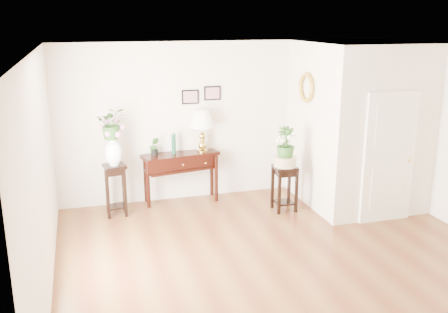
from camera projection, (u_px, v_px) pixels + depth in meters
name	position (u px, v px, depth m)	size (l,w,h in m)	color
floor	(282.00, 258.00, 6.84)	(6.00, 5.50, 0.02)	brown
ceiling	(290.00, 50.00, 6.09)	(6.00, 5.50, 0.02)	white
wall_back	(226.00, 120.00, 9.01)	(6.00, 0.02, 2.80)	silver
wall_front	(424.00, 252.00, 3.92)	(6.00, 0.02, 2.80)	silver
wall_left	(41.00, 180.00, 5.65)	(0.02, 5.50, 2.80)	silver
partition	(357.00, 124.00, 8.67)	(1.80, 1.95, 2.80)	silver
door	(389.00, 158.00, 7.84)	(0.90, 0.05, 2.10)	silver
art_print_left	(190.00, 97.00, 8.69)	(0.30, 0.02, 0.25)	black
art_print_right	(212.00, 93.00, 8.79)	(0.30, 0.02, 0.25)	black
wall_ornament	(306.00, 88.00, 8.36)	(0.51, 0.51, 0.07)	#AB8226
console_table	(181.00, 177.00, 8.86)	(1.34, 0.45, 0.89)	black
table_lamp	(202.00, 132.00, 8.75)	(0.44, 0.44, 0.76)	gold
green_vase	(174.00, 144.00, 8.66)	(0.07, 0.07, 0.36)	#123D27
potted_plant	(154.00, 147.00, 8.57)	(0.16, 0.13, 0.30)	#264F1B
plant_stand_a	(116.00, 190.00, 8.24)	(0.34, 0.34, 0.87)	black
porcelain_vase	(113.00, 152.00, 8.07)	(0.28, 0.28, 0.49)	white
lily_arrangement	(112.00, 125.00, 7.95)	(0.47, 0.40, 0.52)	#264F1B
plant_stand_b	(284.00, 188.00, 8.46)	(0.37, 0.37, 0.78)	black
ceramic_bowl	(285.00, 162.00, 8.33)	(0.38, 0.38, 0.17)	beige
narcissus	(286.00, 143.00, 8.24)	(0.31, 0.31, 0.55)	#264F1B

